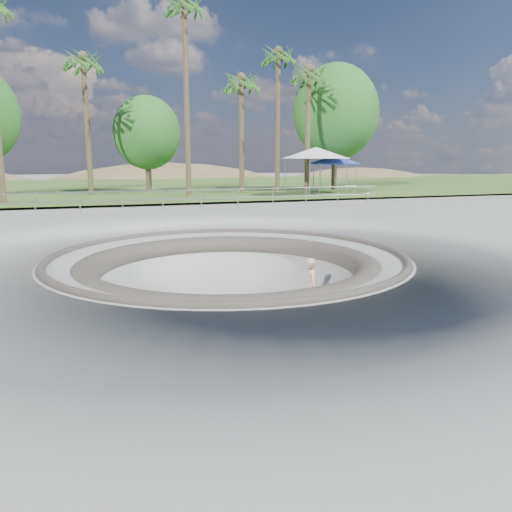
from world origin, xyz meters
name	(u,v)px	position (x,y,z in m)	size (l,w,h in m)	color
ground	(228,256)	(0.00, 0.00, 0.00)	(180.00, 180.00, 0.00)	gray
skate_bowl	(229,316)	(0.00, 0.00, -1.83)	(14.00, 14.00, 4.10)	gray
grass_strip	(126,187)	(0.00, 34.00, 0.22)	(180.00, 36.00, 0.12)	#375723
distant_hills	(142,230)	(3.78, 57.17, -7.02)	(103.20, 45.00, 28.60)	brown
safety_railing	(163,200)	(0.00, 12.00, 0.69)	(25.00, 0.06, 1.03)	gray
skateboard	(311,316)	(2.34, -0.70, -1.84)	(0.77, 0.48, 0.08)	brown
skater	(312,287)	(2.34, -0.70, -0.96)	(0.63, 0.41, 1.72)	#DAA38D
canopy_white	(316,153)	(11.46, 18.00, 3.14)	(6.39, 6.39, 3.27)	gray
canopy_blue	(334,160)	(13.68, 19.46, 2.68)	(5.23, 5.23, 2.75)	gray
palm_b	(83,65)	(-3.24, 23.56, 8.93)	(2.60, 2.60, 10.12)	brown
palm_c	(184,14)	(3.09, 20.52, 11.93)	(2.60, 2.60, 13.42)	brown
palm_d	(241,85)	(7.32, 21.75, 7.92)	(2.60, 2.60, 9.04)	brown
palm_e	(309,77)	(11.70, 19.87, 8.37)	(2.60, 2.60, 9.53)	brown
palm_f	(278,60)	(10.50, 22.70, 9.91)	(2.60, 2.60, 11.19)	brown
bushy_tree_mid	(147,133)	(1.04, 25.61, 4.66)	(5.03, 4.57, 7.25)	brown
bushy_tree_right	(336,112)	(15.75, 23.32, 6.40)	(6.95, 6.32, 10.03)	brown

